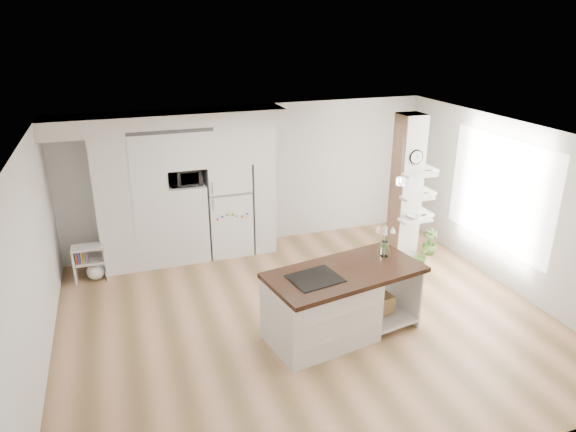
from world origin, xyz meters
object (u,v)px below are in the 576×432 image
at_px(refrigerator, 228,208).
at_px(bookshelf, 92,265).
at_px(kitchen_island, 329,305).
at_px(floor_plant_a, 422,256).

relative_size(refrigerator, bookshelf, 2.83).
xyz_separation_m(kitchen_island, bookshelf, (-3.11, 2.85, -0.23)).
bearing_deg(kitchen_island, refrigerator, 91.32).
distance_m(bookshelf, floor_plant_a, 5.70).
bearing_deg(floor_plant_a, kitchen_island, -149.87).
bearing_deg(floor_plant_a, bookshelf, 165.19).
xyz_separation_m(kitchen_island, floor_plant_a, (2.40, 1.39, -0.26)).
relative_size(kitchen_island, floor_plant_a, 4.80).
bearing_deg(refrigerator, bookshelf, -171.71).
xyz_separation_m(refrigerator, bookshelf, (-2.45, -0.36, -0.60)).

